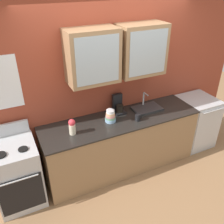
{
  "coord_description": "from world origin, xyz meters",
  "views": [
    {
      "loc": [
        -1.48,
        -2.75,
        2.83
      ],
      "look_at": [
        -0.16,
        0.0,
        1.07
      ],
      "focal_mm": 39.56,
      "sensor_mm": 36.0,
      "label": 1
    }
  ],
  "objects_px": {
    "coffee_maker": "(118,106)",
    "cup_near_sink": "(138,117)",
    "dishwasher": "(195,121)",
    "vase": "(72,127)",
    "stove_range": "(18,174)",
    "bowl_stack": "(110,116)",
    "sink_faucet": "(147,108)"
  },
  "relations": [
    {
      "from": "bowl_stack",
      "to": "stove_range",
      "type": "bearing_deg",
      "value": -179.38
    },
    {
      "from": "bowl_stack",
      "to": "cup_near_sink",
      "type": "height_order",
      "value": "bowl_stack"
    },
    {
      "from": "dishwasher",
      "to": "coffee_maker",
      "type": "bearing_deg",
      "value": 171.53
    },
    {
      "from": "coffee_maker",
      "to": "dishwasher",
      "type": "bearing_deg",
      "value": -8.47
    },
    {
      "from": "stove_range",
      "to": "sink_faucet",
      "type": "distance_m",
      "value": 2.12
    },
    {
      "from": "cup_near_sink",
      "to": "coffee_maker",
      "type": "relative_size",
      "value": 0.42
    },
    {
      "from": "sink_faucet",
      "to": "dishwasher",
      "type": "distance_m",
      "value": 1.12
    },
    {
      "from": "bowl_stack",
      "to": "vase",
      "type": "bearing_deg",
      "value": -173.6
    },
    {
      "from": "coffee_maker",
      "to": "cup_near_sink",
      "type": "bearing_deg",
      "value": -67.32
    },
    {
      "from": "bowl_stack",
      "to": "dishwasher",
      "type": "height_order",
      "value": "bowl_stack"
    },
    {
      "from": "sink_faucet",
      "to": "vase",
      "type": "xyz_separation_m",
      "value": [
        -1.27,
        -0.14,
        0.09
      ]
    },
    {
      "from": "stove_range",
      "to": "bowl_stack",
      "type": "bearing_deg",
      "value": 0.62
    },
    {
      "from": "stove_range",
      "to": "coffee_maker",
      "type": "height_order",
      "value": "coffee_maker"
    },
    {
      "from": "sink_faucet",
      "to": "dishwasher",
      "type": "relative_size",
      "value": 0.5
    },
    {
      "from": "sink_faucet",
      "to": "bowl_stack",
      "type": "relative_size",
      "value": 2.4
    },
    {
      "from": "bowl_stack",
      "to": "vase",
      "type": "relative_size",
      "value": 0.83
    },
    {
      "from": "stove_range",
      "to": "dishwasher",
      "type": "relative_size",
      "value": 1.2
    },
    {
      "from": "sink_faucet",
      "to": "coffee_maker",
      "type": "xyz_separation_m",
      "value": [
        -0.45,
        0.12,
        0.09
      ]
    },
    {
      "from": "stove_range",
      "to": "bowl_stack",
      "type": "height_order",
      "value": "bowl_stack"
    },
    {
      "from": "dishwasher",
      "to": "bowl_stack",
      "type": "bearing_deg",
      "value": 179.35
    },
    {
      "from": "coffee_maker",
      "to": "vase",
      "type": "bearing_deg",
      "value": -162.13
    },
    {
      "from": "cup_near_sink",
      "to": "dishwasher",
      "type": "xyz_separation_m",
      "value": [
        1.32,
        0.13,
        -0.51
      ]
    },
    {
      "from": "stove_range",
      "to": "sink_faucet",
      "type": "relative_size",
      "value": 2.41
    },
    {
      "from": "sink_faucet",
      "to": "cup_near_sink",
      "type": "xyz_separation_m",
      "value": [
        -0.3,
        -0.23,
        0.03
      ]
    },
    {
      "from": "dishwasher",
      "to": "coffee_maker",
      "type": "distance_m",
      "value": 1.58
    },
    {
      "from": "cup_near_sink",
      "to": "dishwasher",
      "type": "bearing_deg",
      "value": 5.77
    },
    {
      "from": "stove_range",
      "to": "coffee_maker",
      "type": "xyz_separation_m",
      "value": [
        1.61,
        0.21,
        0.56
      ]
    },
    {
      "from": "sink_faucet",
      "to": "bowl_stack",
      "type": "xyz_separation_m",
      "value": [
        -0.68,
        -0.08,
        0.06
      ]
    },
    {
      "from": "bowl_stack",
      "to": "coffee_maker",
      "type": "xyz_separation_m",
      "value": [
        0.23,
        0.2,
        0.02
      ]
    },
    {
      "from": "sink_faucet",
      "to": "bowl_stack",
      "type": "bearing_deg",
      "value": -173.6
    },
    {
      "from": "vase",
      "to": "dishwasher",
      "type": "bearing_deg",
      "value": 1.19
    },
    {
      "from": "sink_faucet",
      "to": "dishwasher",
      "type": "xyz_separation_m",
      "value": [
        1.01,
        -0.09,
        -0.48
      ]
    }
  ]
}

